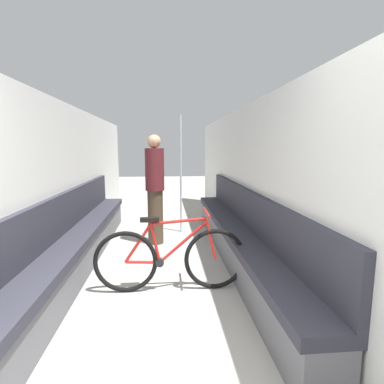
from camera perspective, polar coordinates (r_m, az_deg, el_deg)
The scene contains 7 objects.
wall_left at distance 4.27m, azimuth -23.64°, elevation 1.35°, with size 0.10×9.09×2.14m, color silver.
wall_right at distance 4.22m, azimuth 11.33°, elevation 1.83°, with size 0.10×9.09×2.14m, color silver.
bench_seat_row_left at distance 4.19m, azimuth -20.87°, elevation -8.91°, with size 0.40×4.76×0.99m.
bench_seat_row_right at distance 4.15m, azimuth 8.72°, elevation -8.62°, with size 0.40×4.76×0.99m.
bicycle at distance 3.31m, azimuth -4.08°, elevation -12.51°, with size 1.64×0.46×0.88m.
grab_pole_near at distance 5.42m, azimuth -2.15°, elevation 3.03°, with size 0.08×0.08×2.12m.
passenger_standing at distance 4.80m, azimuth -7.07°, elevation 0.73°, with size 0.30×0.30×1.74m.
Camera 1 is at (0.08, -1.08, 1.55)m, focal length 28.00 mm.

